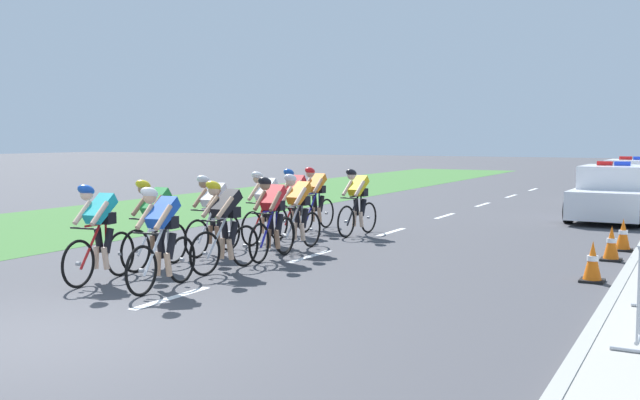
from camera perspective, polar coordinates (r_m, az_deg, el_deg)
The scene contains 19 objects.
ground_plane at distance 8.77m, azimuth -21.40°, elevation -10.11°, with size 160.00×160.00×0.00m, color #424247.
grass_verge at distance 24.48m, azimuth -8.97°, elevation -0.35°, with size 7.00×60.00×0.01m, color #3D7033.
lane_markings_centre at distance 19.06m, azimuth 7.91°, elevation -1.82°, with size 0.14×29.60×0.01m.
cyclist_lead at distance 11.64m, azimuth -17.02°, elevation -2.39°, with size 0.45×1.72×1.56m.
cyclist_second at distance 10.83m, azimuth -12.39°, elevation -2.82°, with size 0.44×1.72×1.56m.
cyclist_third at distance 12.64m, azimuth -12.91°, elevation -1.73°, with size 0.42×1.72×1.56m.
cyclist_fourth at distance 12.14m, azimuth -7.52°, elevation -1.92°, with size 0.45×1.72×1.56m.
cyclist_fifth at distance 13.92m, azimuth -8.46°, elevation -1.06°, with size 0.42×1.72×1.56m.
cyclist_sixth at distance 13.24m, azimuth -3.80°, elevation -1.32°, with size 0.43×1.72×1.56m.
cyclist_seventh at distance 15.30m, azimuth -4.37°, elevation -0.49°, with size 0.43×1.72×1.56m.
cyclist_eighth at distance 14.27m, azimuth -1.77°, elevation -0.87°, with size 0.42×1.72×1.56m.
cyclist_ninth at distance 16.57m, azimuth -2.01°, elevation -0.06°, with size 0.42×1.72×1.56m.
cyclist_tenth at distance 16.50m, azimuth 2.94°, elevation -0.09°, with size 0.45×1.72×1.56m.
cyclist_eleventh at distance 17.43m, azimuth -0.35°, elevation 0.19°, with size 0.42×1.72×1.56m.
police_car_nearest at distance 21.14m, azimuth 22.06°, elevation 0.37°, with size 2.08×4.44×1.59m.
police_car_second at distance 26.92m, azimuth 23.35°, elevation 1.22°, with size 2.10×4.45×1.59m.
traffic_cone_near at distance 14.16m, azimuth 21.95°, elevation -3.21°, with size 0.36×0.36×0.64m.
traffic_cone_mid at distance 11.98m, azimuth 20.65°, elevation -4.59°, with size 0.36×0.36×0.64m.
traffic_cone_far at distance 15.48m, azimuth 22.74°, elevation -2.56°, with size 0.36×0.36×0.64m.
Camera 1 is at (6.48, -5.48, 2.22)m, focal length 40.68 mm.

